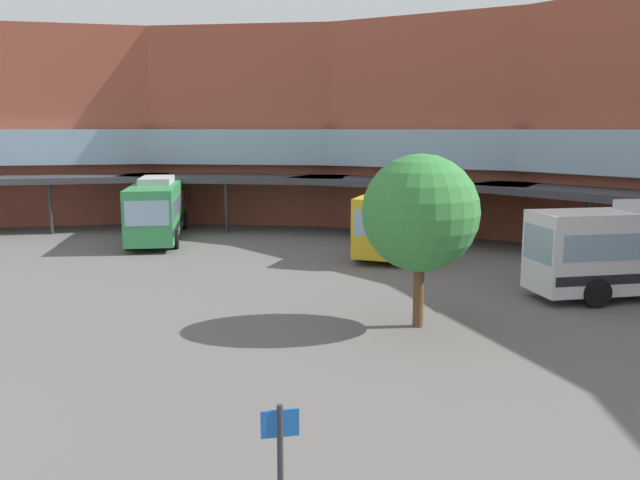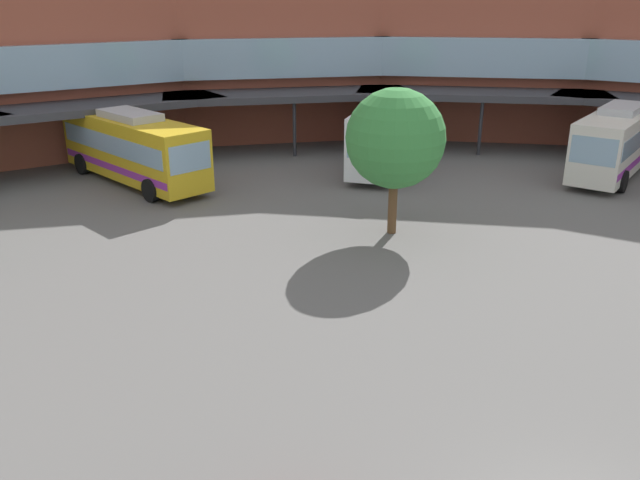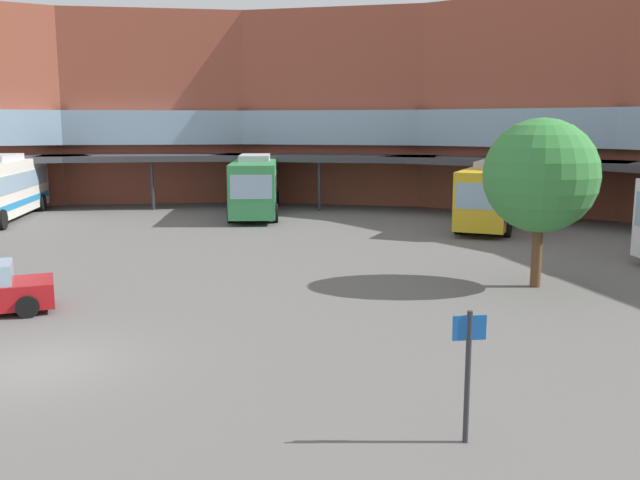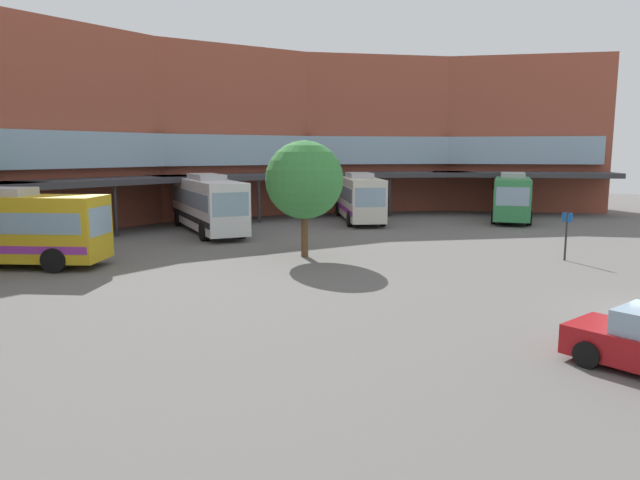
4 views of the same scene
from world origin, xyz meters
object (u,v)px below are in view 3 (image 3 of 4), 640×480
object	(u,v)px
bus_5	(255,184)
stop_sign_post	(468,363)
plaza_tree	(541,176)
bus_0	(1,187)
bus_2	(494,193)

from	to	relation	value
bus_5	stop_sign_post	size ratio (longest dim) A/B	4.16
plaza_tree	stop_sign_post	world-z (taller)	plaza_tree
bus_0	plaza_tree	bearing A→B (deg)	49.65
bus_5	stop_sign_post	distance (m)	32.04
bus_0	bus_2	size ratio (longest dim) A/B	1.05
plaza_tree	stop_sign_post	bearing A→B (deg)	-68.03
bus_5	plaza_tree	bearing A→B (deg)	27.68
bus_5	stop_sign_post	bearing A→B (deg)	9.00
stop_sign_post	plaza_tree	bearing A→B (deg)	111.97
bus_5	stop_sign_post	world-z (taller)	bus_5
bus_0	bus_2	xyz separation A→B (m)	(22.03, 18.17, -0.11)
bus_2	plaza_tree	size ratio (longest dim) A/B	1.79
bus_0	bus_5	world-z (taller)	bus_0
stop_sign_post	bus_2	bearing A→B (deg)	119.55
bus_5	bus_0	bearing A→B (deg)	-82.71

